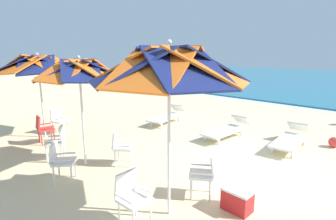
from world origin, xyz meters
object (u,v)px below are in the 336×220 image
(beach_umbrella_2, at_px, (38,65))
(beach_ball, at_px, (334,142))
(plastic_chair_3, at_px, (57,140))
(beach_umbrella_0, at_px, (169,67))
(beach_umbrella_1, at_px, (79,71))
(sun_lounger_3, at_px, (168,116))
(plastic_chair_6, at_px, (43,128))
(sun_lounger_2, at_px, (228,129))
(plastic_chair_4, at_px, (61,159))
(plastic_chair_2, at_px, (121,145))
(plastic_chair_0, at_px, (132,195))
(cooler_box, at_px, (237,200))
(plastic_chair_1, at_px, (205,172))
(sun_lounger_1, at_px, (291,138))
(plastic_chair_5, at_px, (59,119))

(beach_umbrella_2, relative_size, beach_ball, 8.97)
(plastic_chair_3, bearing_deg, beach_umbrella_0, 5.24)
(beach_umbrella_0, height_order, beach_ball, beach_umbrella_0)
(beach_umbrella_1, xyz_separation_m, sun_lounger_3, (-1.47, 4.31, -2.02))
(beach_umbrella_2, height_order, plastic_chair_6, beach_umbrella_2)
(beach_ball, bearing_deg, plastic_chair_3, -128.48)
(plastic_chair_6, xyz_separation_m, sun_lounger_2, (3.61, 4.51, -0.22))
(plastic_chair_4, bearing_deg, beach_umbrella_1, 118.93)
(plastic_chair_2, bearing_deg, beach_umbrella_1, -132.25)
(plastic_chair_2, bearing_deg, plastic_chair_0, -30.43)
(cooler_box, bearing_deg, plastic_chair_3, -164.39)
(plastic_chair_0, distance_m, beach_umbrella_2, 5.97)
(plastic_chair_1, height_order, plastic_chair_3, same)
(sun_lounger_1, distance_m, beach_ball, 1.29)
(plastic_chair_0, height_order, beach_ball, plastic_chair_0)
(sun_lounger_3, xyz_separation_m, cooler_box, (5.10, -3.35, -0.08))
(plastic_chair_1, bearing_deg, sun_lounger_1, 88.04)
(plastic_chair_5, height_order, plastic_chair_6, same)
(plastic_chair_4, relative_size, beach_ball, 2.86)
(plastic_chair_2, relative_size, sun_lounger_1, 0.39)
(beach_umbrella_1, height_order, plastic_chair_4, beach_umbrella_1)
(beach_umbrella_1, bearing_deg, cooler_box, 14.74)
(plastic_chair_1, relative_size, cooler_box, 1.73)
(sun_lounger_3, xyz_separation_m, beach_ball, (5.42, 1.48, -0.13))
(plastic_chair_3, relative_size, plastic_chair_4, 1.00)
(plastic_chair_1, height_order, sun_lounger_3, plastic_chair_1)
(beach_ball, bearing_deg, sun_lounger_3, -164.77)
(beach_umbrella_2, bearing_deg, plastic_chair_1, 7.73)
(sun_lounger_3, height_order, cooler_box, sun_lounger_3)
(plastic_chair_3, height_order, sun_lounger_3, plastic_chair_3)
(beach_umbrella_1, relative_size, beach_ball, 8.73)
(beach_umbrella_0, height_order, beach_umbrella_1, beach_umbrella_0)
(plastic_chair_4, relative_size, sun_lounger_1, 0.39)
(plastic_chair_3, distance_m, plastic_chair_4, 1.38)
(plastic_chair_0, distance_m, plastic_chair_4, 2.22)
(plastic_chair_2, xyz_separation_m, plastic_chair_6, (-2.96, -0.77, 0.00))
(beach_umbrella_1, height_order, beach_ball, beach_umbrella_1)
(sun_lounger_1, bearing_deg, beach_umbrella_1, -122.32)
(plastic_chair_6, bearing_deg, plastic_chair_4, -12.88)
(plastic_chair_3, height_order, beach_ball, plastic_chair_3)
(plastic_chair_5, distance_m, plastic_chair_6, 1.06)
(plastic_chair_3, xyz_separation_m, plastic_chair_5, (-2.22, 0.95, 0.00))
(plastic_chair_1, bearing_deg, plastic_chair_4, -146.08)
(beach_umbrella_0, relative_size, sun_lounger_1, 1.31)
(beach_ball, bearing_deg, plastic_chair_1, -101.87)
(plastic_chair_5, bearing_deg, plastic_chair_0, -11.83)
(plastic_chair_3, bearing_deg, plastic_chair_4, -19.45)
(beach_umbrella_0, xyz_separation_m, plastic_chair_3, (-3.75, -0.34, -1.99))
(plastic_chair_1, height_order, sun_lounger_1, plastic_chair_1)
(plastic_chair_3, distance_m, sun_lounger_3, 4.65)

